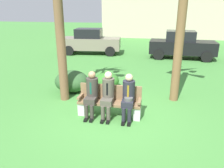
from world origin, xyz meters
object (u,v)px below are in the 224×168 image
object	(u,v)px
seated_man_right	(128,95)
parked_car_near	(91,41)
park_bench	(110,102)
parked_car_far	(182,45)
seated_man_left	(92,92)
shrub_near_bench	(72,81)
seated_man_middle	(108,93)
shrub_mid_lawn	(107,80)

from	to	relation	value
seated_man_right	parked_car_near	bearing A→B (deg)	112.68
parked_car_near	park_bench	bearing A→B (deg)	-70.18
parked_car_near	parked_car_far	size ratio (longest dim) A/B	1.02
seated_man_left	seated_man_right	xyz separation A→B (m)	(1.06, -0.01, -0.01)
seated_man_right	shrub_near_bench	size ratio (longest dim) A/B	1.03
park_bench	parked_car_far	world-z (taller)	parked_car_far
seated_man_middle	shrub_near_bench	distance (m)	2.52
park_bench	parked_car_near	world-z (taller)	parked_car_near
seated_man_right	parked_car_far	xyz separation A→B (m)	(2.21, 8.51, 0.11)
parked_car_far	shrub_mid_lawn	bearing A→B (deg)	-118.72
shrub_near_bench	seated_man_left	bearing A→B (deg)	-53.63
seated_man_middle	parked_car_far	xyz separation A→B (m)	(2.79, 8.50, 0.09)
seated_man_right	shrub_mid_lawn	xyz separation A→B (m)	(-1.15, 2.38, -0.42)
park_bench	shrub_near_bench	bearing A→B (deg)	137.71
seated_man_left	parked_car_near	xyz separation A→B (m)	(-2.63, 8.82, 0.10)
seated_man_left	seated_man_middle	size ratio (longest dim) A/B	0.99
parked_car_near	shrub_near_bench	bearing A→B (deg)	-79.27
parked_car_far	parked_car_near	bearing A→B (deg)	176.94
shrub_mid_lawn	park_bench	bearing A→B (deg)	-75.27
parked_car_far	shrub_near_bench	bearing A→B (deg)	-124.08
park_bench	shrub_mid_lawn	size ratio (longest dim) A/B	1.87
park_bench	shrub_near_bench	world-z (taller)	park_bench
seated_man_left	seated_man_middle	bearing A→B (deg)	0.18
seated_man_right	shrub_near_bench	xyz separation A→B (m)	(-2.35, 1.76, -0.33)
park_bench	seated_man_right	distance (m)	0.65
seated_man_middle	shrub_near_bench	world-z (taller)	seated_man_middle
seated_man_middle	seated_man_left	bearing A→B (deg)	-179.82
shrub_mid_lawn	shrub_near_bench	bearing A→B (deg)	-152.92
seated_man_right	parked_car_near	xyz separation A→B (m)	(-3.69, 8.82, 0.11)
seated_man_right	parked_car_near	world-z (taller)	parked_car_near
seated_man_middle	parked_car_far	size ratio (longest dim) A/B	0.34
park_bench	parked_car_far	distance (m)	8.83
park_bench	parked_car_near	xyz separation A→B (m)	(-3.13, 8.69, 0.42)
shrub_mid_lawn	parked_car_near	world-z (taller)	parked_car_near
seated_man_right	seated_man_left	bearing A→B (deg)	179.61
seated_man_middle	parked_car_near	distance (m)	9.35
shrub_near_bench	shrub_mid_lawn	distance (m)	1.36
park_bench	shrub_mid_lawn	bearing A→B (deg)	104.73
parked_car_far	seated_man_middle	bearing A→B (deg)	-108.20
seated_man_left	seated_man_middle	world-z (taller)	seated_man_middle
park_bench	seated_man_middle	xyz separation A→B (m)	(-0.03, -0.12, 0.33)
seated_man_left	shrub_near_bench	distance (m)	2.21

